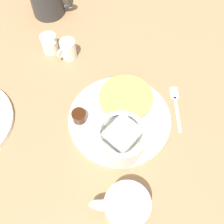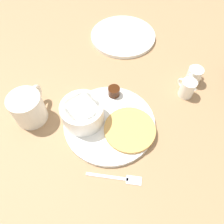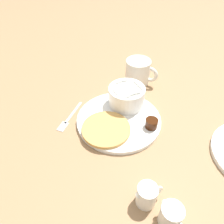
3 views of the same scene
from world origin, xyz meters
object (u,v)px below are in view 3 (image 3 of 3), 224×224
coffee_mug (138,72)px  fork (68,119)px  bowl (127,96)px  creamer_pitcher_near (147,195)px  creamer_pitcher_far (171,216)px  plate (119,120)px

coffee_mug → fork: 0.30m
bowl → coffee_mug: 0.14m
fork → creamer_pitcher_near: bearing=125.2°
creamer_pitcher_near → creamer_pitcher_far: 0.06m
creamer_pitcher_near → bowl: bearing=-88.8°
plate → fork: size_ratio=1.95×
plate → creamer_pitcher_near: size_ratio=3.93×
fork → plate: bearing=173.3°
fork → coffee_mug: bearing=-142.7°
bowl → creamer_pitcher_near: bowl is taller
creamer_pitcher_far → fork: (0.22, -0.30, -0.03)m
bowl → fork: size_ratio=0.88×
plate → creamer_pitcher_far: 0.30m
creamer_pitcher_far → coffee_mug: bearing=-91.5°
creamer_pitcher_near → fork: 0.32m
bowl → coffee_mug: bearing=-113.4°
coffee_mug → creamer_pitcher_far: size_ratio=1.77×
coffee_mug → creamer_pitcher_far: 0.48m
bowl → fork: bowl is taller
creamer_pitcher_far → fork: bearing=-53.9°
plate → bowl: (-0.03, -0.06, 0.04)m
coffee_mug → creamer_pitcher_far: coffee_mug is taller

